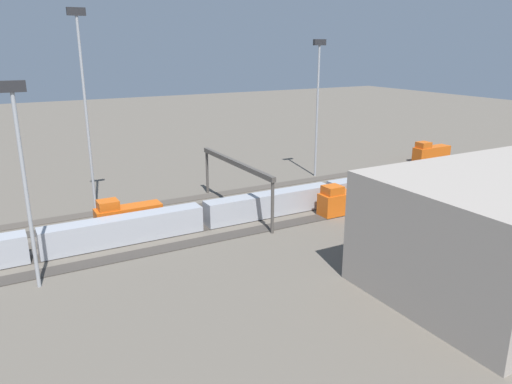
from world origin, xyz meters
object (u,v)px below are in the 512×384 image
Objects in this scene: train_on_track_2 at (127,216)px; train_on_track_3 at (270,204)px; train_on_track_0 at (431,153)px; signal_gantry at (236,169)px; train_on_track_4 at (345,201)px; light_mast_0 at (84,90)px; light_mast_2 at (318,92)px; light_mast_1 at (21,159)px.

train_on_track_3 is at bearing 167.48° from train_on_track_2.
signal_gantry is (58.28, 10.00, 5.26)m from train_on_track_0.
train_on_track_0 is (-54.46, -15.00, 0.14)m from train_on_track_3.
train_on_track_3 is 11.98× the size of train_on_track_4.
signal_gantry is (3.82, -5.00, 5.40)m from train_on_track_3.
train_on_track_0 reaches higher than train_on_track_3.
train_on_track_4 is 47.20m from train_on_track_0.
light_mast_0 reaches higher than light_mast_2.
train_on_track_2 reaches higher than train_on_track_3.
signal_gantry is (-32.82, -13.53, -8.00)m from light_mast_1.
train_on_track_3 is 39.94m from light_mast_1.
train_on_track_0 is at bearing -154.93° from train_on_track_4.
train_on_track_0 is at bearing 175.43° from light_mast_2.
light_mast_0 is at bearing -79.14° from train_on_track_2.
train_on_track_3 is 32.32m from light_mast_2.
light_mast_0 reaches higher than train_on_track_0.
light_mast_0 is (2.36, -12.29, 18.25)m from train_on_track_2.
light_mast_0 is 1.32× the size of signal_gantry.
signal_gantry is at bearing 26.15° from light_mast_2.
train_on_track_3 is 3.64× the size of light_mast_0.
train_on_track_4 is at bearing 163.71° from train_on_track_2.
light_mast_0 is (36.58, -22.29, 18.25)m from train_on_track_4.
signal_gantry is at bearing 149.72° from light_mast_0.
train_on_track_0 is at bearing 178.35° from light_mast_0.
train_on_track_3 is at bearing 127.41° from signal_gantry.
train_on_track_3 is 8.29m from signal_gantry.
light_mast_2 is (-44.37, -12.61, 15.88)m from train_on_track_2.
signal_gantry is (-21.05, 12.29, -12.99)m from light_mast_0.
train_on_track_0 is 36.36m from light_mast_2.
train_on_track_2 is 0.40× the size of signal_gantry.
light_mast_0 is at bearing -34.81° from train_on_track_3.
light_mast_1 reaches higher than train_on_track_2.
light_mast_1 is (48.34, 3.53, 13.27)m from train_on_track_4.
light_mast_1 is (11.77, 25.82, -4.98)m from light_mast_0.
train_on_track_4 is at bearing 147.22° from signal_gantry.
train_on_track_0 is at bearing -170.26° from signal_gantry.
train_on_track_4 is at bearing 156.87° from train_on_track_3.
train_on_track_4 is at bearing -175.83° from light_mast_1.
train_on_track_0 is (-42.75, -20.00, 0.00)m from train_on_track_4.
light_mast_0 reaches higher than signal_gantry.
train_on_track_0 is at bearing -165.52° from light_mast_1.
train_on_track_2 is (34.22, -10.00, 0.00)m from train_on_track_4.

